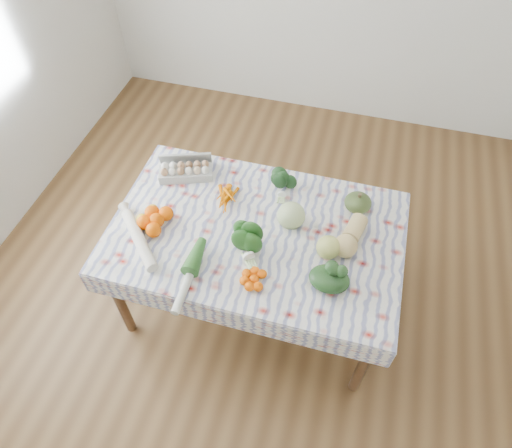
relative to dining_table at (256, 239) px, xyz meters
name	(u,v)px	position (x,y,z in m)	size (l,w,h in m)	color
ground	(256,298)	(0.00, 0.00, -0.68)	(4.50, 4.50, 0.00)	brown
dining_table	(256,239)	(0.00, 0.00, 0.00)	(1.60, 1.00, 0.75)	brown
tablecloth	(256,231)	(0.00, 0.00, 0.08)	(1.66, 1.06, 0.01)	silver
egg_carton	(186,172)	(-0.54, 0.30, 0.13)	(0.33, 0.13, 0.09)	#B0B0AA
carrot_bunch	(226,200)	(-0.23, 0.16, 0.10)	(0.20, 0.18, 0.04)	#E56C00
kale_bunch	(282,186)	(0.07, 0.32, 0.14)	(0.14, 0.12, 0.12)	#193B19
kabocha_squash	(358,203)	(0.53, 0.32, 0.14)	(0.16, 0.16, 0.10)	#405125
cabbage	(291,215)	(0.18, 0.10, 0.16)	(0.16, 0.16, 0.16)	#AFC181
butternut_squash	(351,235)	(0.52, 0.06, 0.15)	(0.13, 0.28, 0.13)	tan
orange_cluster	(157,220)	(-0.55, -0.11, 0.13)	(0.27, 0.27, 0.09)	#FF5A00
broccoli	(246,247)	(-0.01, -0.17, 0.14)	(0.16, 0.16, 0.12)	#1F5119
mandarin_cluster	(254,279)	(0.08, -0.33, 0.11)	(0.17, 0.17, 0.05)	#FF5F03
grapefruit	(328,247)	(0.42, -0.06, 0.15)	(0.13, 0.13, 0.13)	#C1C45C
spinach_bag	(329,279)	(0.46, -0.24, 0.13)	(0.21, 0.17, 0.09)	black
daikon	(139,240)	(-0.60, -0.26, 0.12)	(0.06, 0.06, 0.45)	silver
leek	(189,277)	(-0.25, -0.41, 0.11)	(0.05, 0.05, 0.44)	silver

